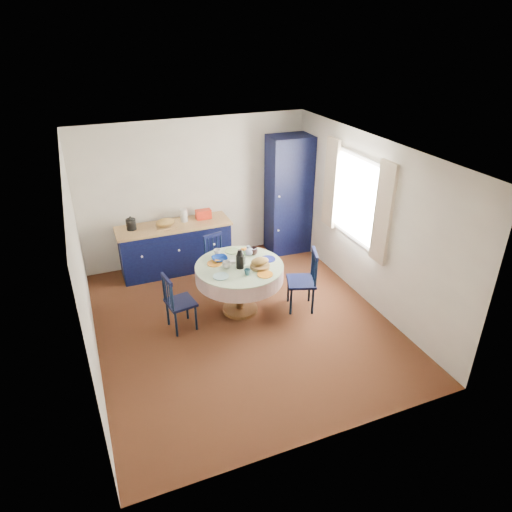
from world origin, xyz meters
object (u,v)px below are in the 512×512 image
(kitchen_counter, at_px, (175,247))
(chair_right, at_px, (304,280))
(mug_c, at_px, (253,251))
(mug_a, at_px, (227,265))
(mug_b, at_px, (247,272))
(mug_d, at_px, (217,253))
(pantry_cabinet, at_px, (289,195))
(cobalt_bowl, at_px, (220,259))
(dining_table, at_px, (240,273))
(chair_left, at_px, (178,302))
(chair_far, at_px, (217,259))

(kitchen_counter, bearing_deg, chair_right, -51.59)
(kitchen_counter, relative_size, mug_c, 13.89)
(mug_a, xyz_separation_m, mug_b, (0.20, -0.30, -0.00))
(kitchen_counter, height_order, mug_d, kitchen_counter)
(kitchen_counter, relative_size, mug_b, 20.62)
(kitchen_counter, xyz_separation_m, pantry_cabinet, (2.14, 0.02, 0.63))
(mug_c, distance_m, cobalt_bowl, 0.53)
(dining_table, xyz_separation_m, chair_left, (-0.95, -0.10, -0.21))
(kitchen_counter, bearing_deg, cobalt_bowl, -74.81)
(mug_a, xyz_separation_m, cobalt_bowl, (-0.03, 0.24, -0.02))
(dining_table, relative_size, chair_right, 1.34)
(chair_left, distance_m, chair_far, 1.37)
(chair_left, bearing_deg, mug_c, -83.98)
(dining_table, height_order, chair_right, dining_table)
(mug_c, height_order, mug_d, mug_c)
(mug_d, bearing_deg, cobalt_bowl, -96.08)
(chair_far, xyz_separation_m, mug_c, (0.35, -0.70, 0.41))
(chair_right, relative_size, mug_c, 6.92)
(dining_table, bearing_deg, mug_c, 38.72)
(chair_left, relative_size, cobalt_bowl, 3.80)
(chair_left, height_order, cobalt_bowl, chair_left)
(kitchen_counter, height_order, cobalt_bowl, kitchen_counter)
(kitchen_counter, bearing_deg, dining_table, -69.72)
(pantry_cabinet, xyz_separation_m, mug_c, (-1.24, -1.38, -0.25))
(chair_left, distance_m, mug_c, 1.35)
(chair_left, xyz_separation_m, chair_right, (1.85, -0.18, 0.04))
(dining_table, height_order, cobalt_bowl, dining_table)
(chair_far, bearing_deg, chair_right, -65.46)
(mug_a, height_order, cobalt_bowl, mug_a)
(mug_c, bearing_deg, chair_right, -40.90)
(chair_left, distance_m, cobalt_bowl, 0.88)
(dining_table, xyz_separation_m, mug_c, (0.30, 0.24, 0.18))
(pantry_cabinet, distance_m, mug_a, 2.39)
(pantry_cabinet, bearing_deg, cobalt_bowl, -139.15)
(chair_left, xyz_separation_m, mug_c, (1.25, 0.34, 0.39))
(chair_far, xyz_separation_m, mug_a, (-0.14, -0.94, 0.40))
(kitchen_counter, xyz_separation_m, cobalt_bowl, (0.37, -1.36, 0.36))
(chair_far, relative_size, mug_d, 7.75)
(pantry_cabinet, distance_m, mug_c, 1.88)
(chair_left, bearing_deg, mug_b, -110.93)
(kitchen_counter, distance_m, chair_left, 1.73)
(chair_left, distance_m, mug_a, 0.85)
(mug_a, bearing_deg, mug_c, 25.62)
(dining_table, height_order, chair_far, dining_table)
(chair_right, distance_m, mug_d, 1.35)
(kitchen_counter, xyz_separation_m, mug_a, (0.40, -1.60, 0.38))
(pantry_cabinet, bearing_deg, mug_a, -134.16)
(chair_far, distance_m, chair_right, 1.55)
(kitchen_counter, relative_size, mug_a, 15.72)
(pantry_cabinet, xyz_separation_m, mug_a, (-1.74, -1.62, -0.25))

